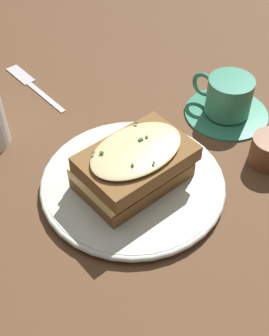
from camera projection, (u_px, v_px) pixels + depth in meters
ground_plane at (120, 194)px, 0.65m from camera, size 2.40×2.40×0.00m
dinner_plate at (135, 186)px, 0.64m from camera, size 0.26×0.26×0.01m
sandwich at (135, 166)px, 0.62m from camera, size 0.16×0.12×0.07m
teacup_with_saucer at (228, 100)px, 0.74m from camera, size 0.14×0.14×0.07m
fork at (29, 83)px, 0.82m from camera, size 0.04×0.17×0.00m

